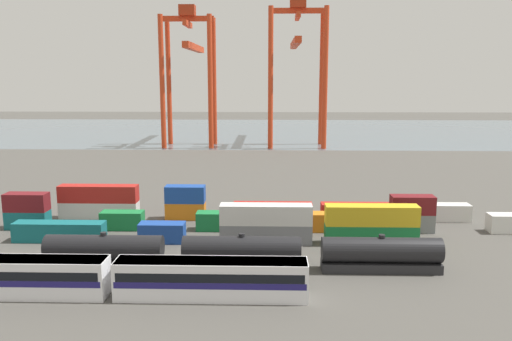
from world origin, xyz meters
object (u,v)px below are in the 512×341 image
object	(u,v)px
passenger_train	(111,276)
shipping_container_14	(99,210)
gantry_crane_west	(190,62)
freight_tank_row	(242,253)
shipping_container_16	(186,210)
shipping_container_18	(273,211)
gantry_crane_central	(297,57)
shipping_container_2	(266,233)

from	to	relation	value
passenger_train	shipping_container_14	bearing A→B (deg)	110.38
shipping_container_14	gantry_crane_west	world-z (taller)	gantry_crane_west
passenger_train	freight_tank_row	bearing A→B (deg)	31.80
shipping_container_16	gantry_crane_west	size ratio (longest dim) A/B	0.14
shipping_container_16	freight_tank_row	bearing A→B (deg)	-65.07
shipping_container_18	gantry_crane_west	xyz separation A→B (m)	(-25.93, 88.60, 24.98)
passenger_train	freight_tank_row	world-z (taller)	freight_tank_row
gantry_crane_central	shipping_container_16	bearing A→B (deg)	-103.38
shipping_container_18	gantry_crane_west	size ratio (longest dim) A/B	0.28
freight_tank_row	gantry_crane_west	distance (m)	114.73
freight_tank_row	shipping_container_18	world-z (taller)	freight_tank_row
freight_tank_row	shipping_container_16	size ratio (longest dim) A/B	7.44
freight_tank_row	shipping_container_16	bearing A→B (deg)	114.93
shipping_container_14	gantry_crane_west	distance (m)	92.06
shipping_container_14	shipping_container_16	world-z (taller)	same
shipping_container_18	gantry_crane_west	bearing A→B (deg)	106.31
freight_tank_row	shipping_container_16	xyz separation A→B (m)	(-9.89, 21.28, -0.70)
gantry_crane_central	shipping_container_2	bearing A→B (deg)	-94.88
passenger_train	gantry_crane_west	size ratio (longest dim) A/B	0.91
passenger_train	shipping_container_16	distance (m)	29.21
shipping_container_16	shipping_container_18	size ratio (longest dim) A/B	0.50
shipping_container_2	shipping_container_16	bearing A→B (deg)	137.50
passenger_train	shipping_container_2	world-z (taller)	passenger_train
freight_tank_row	shipping_container_14	distance (m)	31.61
freight_tank_row	shipping_container_18	bearing A→B (deg)	80.43
shipping_container_2	gantry_crane_central	bearing A→B (deg)	85.12
shipping_container_18	shipping_container_16	bearing A→B (deg)	180.00
freight_tank_row	gantry_crane_central	size ratio (longest dim) A/B	0.99
shipping_container_14	gantry_crane_central	bearing A→B (deg)	68.71
freight_tank_row	gantry_crane_central	bearing A→B (deg)	84.18
freight_tank_row	gantry_crane_west	bearing A→B (deg)	101.50
gantry_crane_west	shipping_container_18	bearing A→B (deg)	-73.69
freight_tank_row	shipping_container_14	world-z (taller)	freight_tank_row
passenger_train	shipping_container_2	bearing A→B (deg)	49.08
freight_tank_row	shipping_container_14	xyz separation A→B (m)	(-23.37, 21.28, -0.70)
shipping_container_2	shipping_container_14	world-z (taller)	same
shipping_container_18	shipping_container_14	bearing A→B (deg)	180.00
gantry_crane_central	shipping_container_18	bearing A→B (deg)	-94.92
shipping_container_2	freight_tank_row	bearing A→B (deg)	-105.22
shipping_container_2	shipping_container_18	xyz separation A→B (m)	(0.93, 11.50, 0.00)
shipping_container_2	gantry_crane_west	xyz separation A→B (m)	(-25.01, 100.10, 24.98)
shipping_container_2	gantry_crane_west	world-z (taller)	gantry_crane_west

